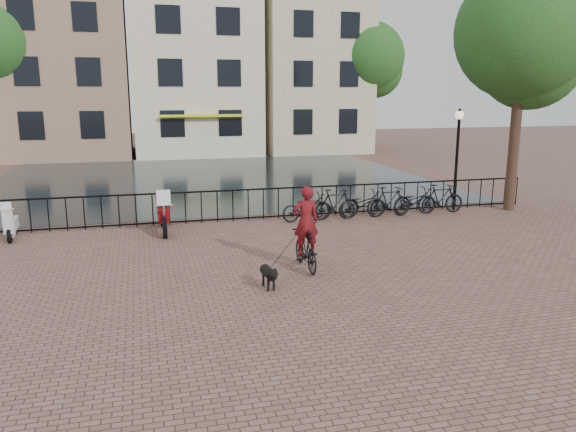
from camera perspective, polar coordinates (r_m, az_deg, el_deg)
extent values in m
plane|color=brown|center=(10.79, 4.15, -9.59)|extent=(100.00, 100.00, 0.00)
plane|color=black|center=(27.25, -7.75, 3.80)|extent=(20.00, 20.00, 0.00)
cube|color=black|center=(18.01, -4.08, 2.69)|extent=(20.00, 0.05, 0.05)
cube|color=black|center=(18.19, -4.04, -0.17)|extent=(20.00, 0.05, 0.05)
cube|color=#977058|center=(39.71, -21.62, 14.42)|extent=(7.50, 9.00, 12.00)
cube|color=beige|center=(39.65, -9.65, 14.38)|extent=(8.00, 9.00, 11.00)
cube|color=gold|center=(34.98, -8.73, 9.93)|extent=(5.00, 0.60, 0.15)
cube|color=tan|center=(41.23, 1.87, 15.50)|extent=(7.00, 9.00, 12.50)
cylinder|color=black|center=(37.26, -27.19, 9.72)|extent=(0.36, 0.36, 6.30)
cylinder|color=black|center=(20.93, 22.09, 8.14)|extent=(0.36, 0.36, 5.60)
sphere|color=#1A4B19|center=(20.99, 22.83, 16.87)|extent=(4.48, 4.48, 4.48)
cylinder|color=black|center=(39.54, 8.06, 10.77)|extent=(0.36, 0.36, 5.95)
sphere|color=#1A4B19|center=(39.59, 8.22, 15.69)|extent=(4.76, 4.76, 4.76)
cylinder|color=black|center=(20.16, 16.72, 4.96)|extent=(0.10, 0.10, 3.20)
sphere|color=beige|center=(20.03, 17.03, 9.79)|extent=(0.30, 0.30, 0.30)
imported|color=black|center=(13.06, 1.81, -3.27)|extent=(0.49, 1.68, 1.01)
imported|color=#5F0E12|center=(12.87, 1.83, 0.18)|extent=(0.73, 0.48, 1.98)
imported|color=black|center=(17.96, 1.95, 0.90)|extent=(1.78, 0.84, 0.90)
imported|color=black|center=(18.24, 4.81, 1.21)|extent=(1.68, 0.55, 1.00)
imported|color=black|center=(18.59, 7.57, 1.20)|extent=(1.76, 0.73, 0.90)
imported|color=black|center=(18.96, 10.23, 1.48)|extent=(1.70, 0.63, 1.00)
imported|color=black|center=(19.38, 12.78, 1.46)|extent=(1.79, 0.87, 0.90)
imported|color=black|center=(19.83, 15.22, 1.71)|extent=(1.68, 0.54, 1.00)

